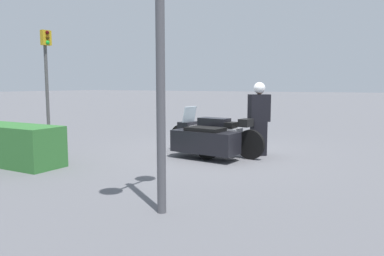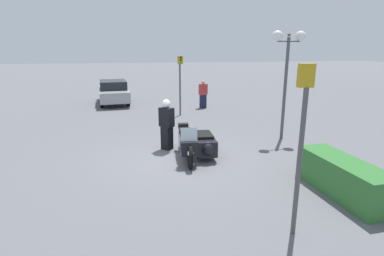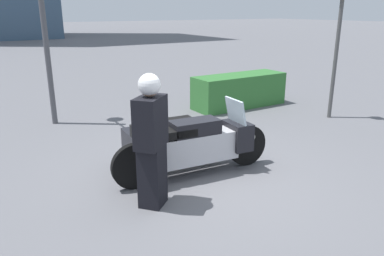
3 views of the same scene
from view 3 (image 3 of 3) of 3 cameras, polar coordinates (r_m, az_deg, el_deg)
name	(u,v)px [view 3 (image 3 of 3)]	position (r m, az deg, el deg)	size (l,w,h in m)	color
ground_plane	(202,179)	(5.87, 1.47, -7.80)	(160.00, 160.00, 0.00)	slate
police_motorcycle	(187,141)	(6.11, -0.77, -1.93)	(2.65, 1.34, 1.17)	black
officer_rider	(151,139)	(4.82, -6.25, -1.60)	(0.56, 0.54, 1.78)	black
hedge_bush_curbside	(239,91)	(10.21, 7.20, 5.67)	(2.60, 0.85, 0.86)	#337033
traffic_light_near	(338,28)	(9.42, 21.36, 13.97)	(0.23, 0.28, 3.18)	#4C4C4C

